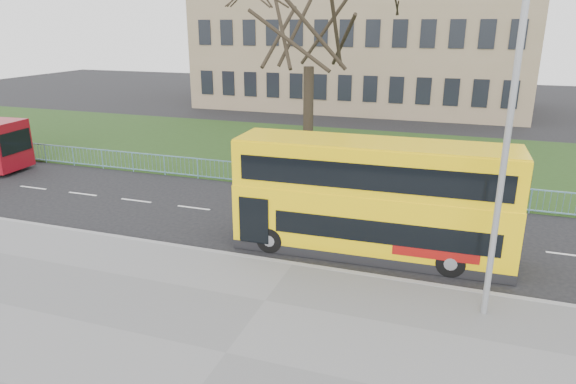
% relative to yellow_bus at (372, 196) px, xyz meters
% --- Properties ---
extents(ground, '(120.00, 120.00, 0.00)m').
position_rel_yellow_bus_xyz_m(ground, '(-2.21, -0.39, -2.14)').
color(ground, black).
rests_on(ground, ground).
extents(pavement, '(80.00, 10.50, 0.12)m').
position_rel_yellow_bus_xyz_m(pavement, '(-2.21, -7.14, -2.08)').
color(pavement, slate).
rests_on(pavement, ground).
extents(kerb, '(80.00, 0.20, 0.14)m').
position_rel_yellow_bus_xyz_m(kerb, '(-2.21, -1.94, -2.07)').
color(kerb, gray).
rests_on(kerb, ground).
extents(grass_verge, '(80.00, 15.40, 0.08)m').
position_rel_yellow_bus_xyz_m(grass_verge, '(-2.21, 13.91, -2.10)').
color(grass_verge, '#203714').
rests_on(grass_verge, ground).
extents(guard_railing, '(40.00, 0.12, 1.10)m').
position_rel_yellow_bus_xyz_m(guard_railing, '(-2.21, 6.21, -1.59)').
color(guard_railing, '#6599B5').
rests_on(guard_railing, ground).
extents(bare_tree, '(9.26, 9.26, 13.23)m').
position_rel_yellow_bus_xyz_m(bare_tree, '(-5.21, 9.61, 4.56)').
color(bare_tree, black).
rests_on(bare_tree, grass_verge).
extents(civic_building, '(30.00, 15.00, 14.00)m').
position_rel_yellow_bus_xyz_m(civic_building, '(-7.21, 34.61, 4.86)').
color(civic_building, '#7E6C50').
rests_on(civic_building, ground).
extents(yellow_bus, '(9.56, 2.52, 3.98)m').
position_rel_yellow_bus_xyz_m(yellow_bus, '(0.00, 0.00, 0.00)').
color(yellow_bus, yellow).
rests_on(yellow_bus, ground).
extents(street_lamp, '(1.81, 0.40, 8.54)m').
position_rel_yellow_bus_xyz_m(street_lamp, '(3.68, -3.11, 2.67)').
color(street_lamp, '#96999E').
rests_on(street_lamp, pavement).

